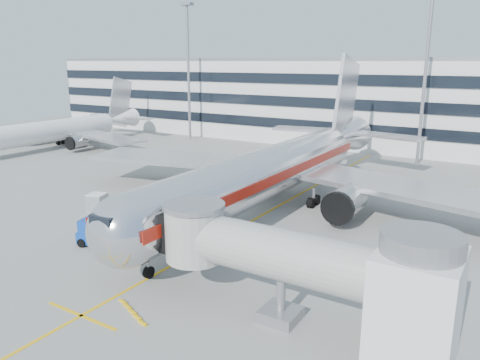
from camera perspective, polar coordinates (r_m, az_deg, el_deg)
The scene contains 15 objects.
ground at distance 40.35m, azimuth -3.27°, elevation -7.58°, with size 180.00×180.00×0.00m, color gray.
lead_in_line at distance 48.36m, azimuth 3.56°, elevation -3.82°, with size 0.25×70.00×0.01m, color #E4A70C.
stop_bar at distance 31.13m, azimuth -18.79°, elevation -15.39°, with size 6.00×0.25×0.01m, color #E4A70C.
main_jet at distance 48.71m, azimuth 4.60°, elevation 1.46°, with size 50.95×48.70×16.06m.
jet_bridge at distance 26.88m, azimuth 8.35°, elevation -10.37°, with size 17.80×4.50×7.00m.
terminal at distance 91.39m, azimuth 18.27°, elevation 9.07°, with size 150.00×24.25×15.60m.
light_mast_west at distance 92.05m, azimuth -6.34°, elevation 14.14°, with size 2.40×1.20×25.45m.
light_mast_centre at distance 73.82m, azimuth 21.79°, elevation 13.21°, with size 2.40×1.20×25.45m.
second_jet at distance 89.49m, azimuth -21.10°, elevation 5.75°, with size 38.21×36.52×12.04m.
belt_loader at distance 43.80m, azimuth -7.29°, elevation -4.99°, with size 4.82×2.56×2.25m.
baggage_tug at distance 41.30m, azimuth -17.30°, elevation -6.27°, with size 3.31×2.54×2.23m.
cargo_container_left at distance 50.35m, azimuth -17.01°, elevation -2.62°, with size 2.09×2.09×1.81m.
cargo_container_right at distance 49.27m, azimuth -13.91°, elevation -2.88°, with size 1.67×1.67×1.64m.
cargo_container_front at distance 47.39m, azimuth -14.35°, elevation -3.56°, with size 1.93×1.93×1.68m.
ramp_worker at distance 38.87m, azimuth -13.98°, elevation -7.49°, with size 0.64×0.42×1.75m, color #CDFF1A.
Camera 1 is at (21.66, -30.55, 15.03)m, focal length 35.00 mm.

